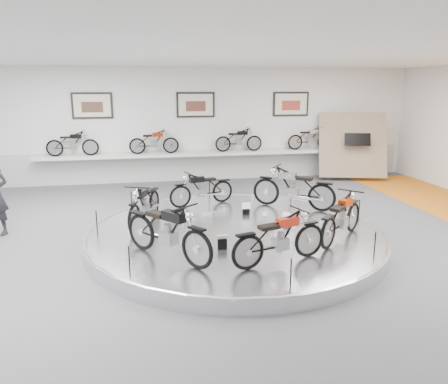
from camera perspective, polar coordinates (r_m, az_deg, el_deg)
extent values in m
plane|color=#4C4C4F|center=(9.36, 1.91, -7.24)|extent=(16.00, 16.00, 0.00)
plane|color=white|center=(8.77, 2.12, 17.97)|extent=(16.00, 16.00, 0.00)
plane|color=white|center=(15.71, -3.70, 8.75)|extent=(16.00, 0.00, 16.00)
cube|color=#BCBCBA|center=(15.88, -3.61, 3.53)|extent=(15.68, 0.04, 1.10)
cylinder|color=silver|center=(9.58, 1.52, -5.78)|extent=(6.40, 6.40, 0.30)
torus|color=#B2B2BA|center=(9.55, 1.52, -5.10)|extent=(6.40, 6.40, 0.10)
cube|color=silver|center=(15.53, -3.50, 4.98)|extent=(11.00, 0.55, 0.10)
cube|color=silver|center=(15.58, -16.83, 10.75)|extent=(1.35, 0.06, 0.88)
cube|color=silver|center=(15.62, -3.72, 11.30)|extent=(1.35, 0.06, 0.88)
cube|color=silver|center=(16.43, 8.73, 11.29)|extent=(1.35, 0.06, 0.88)
cube|color=#987C61|center=(16.59, 16.43, 5.88)|extent=(2.56, 1.52, 2.30)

